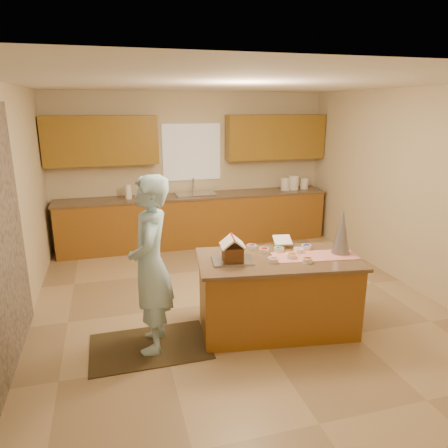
# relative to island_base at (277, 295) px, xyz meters

# --- Properties ---
(floor) EXTENTS (5.50, 5.50, 0.00)m
(floor) POSITION_rel_island_base_xyz_m (-0.24, 0.78, -0.41)
(floor) COLOR tan
(floor) RESTS_ON ground
(ceiling) EXTENTS (5.50, 5.50, 0.00)m
(ceiling) POSITION_rel_island_base_xyz_m (-0.24, 0.78, 2.29)
(ceiling) COLOR silver
(ceiling) RESTS_ON floor
(wall_back) EXTENTS (5.50, 5.50, 0.00)m
(wall_back) POSITION_rel_island_base_xyz_m (-0.24, 3.53, 0.94)
(wall_back) COLOR beige
(wall_back) RESTS_ON floor
(wall_front) EXTENTS (5.50, 5.50, 0.00)m
(wall_front) POSITION_rel_island_base_xyz_m (-0.24, -1.97, 0.94)
(wall_front) COLOR beige
(wall_front) RESTS_ON floor
(wall_left) EXTENTS (5.50, 5.50, 0.00)m
(wall_left) POSITION_rel_island_base_xyz_m (-2.74, 0.78, 0.94)
(wall_left) COLOR beige
(wall_left) RESTS_ON floor
(wall_right) EXTENTS (5.50, 5.50, 0.00)m
(wall_right) POSITION_rel_island_base_xyz_m (2.26, 0.78, 0.94)
(wall_right) COLOR beige
(wall_right) RESTS_ON floor
(window_curtain) EXTENTS (1.05, 0.03, 1.00)m
(window_curtain) POSITION_rel_island_base_xyz_m (-0.24, 3.50, 1.24)
(window_curtain) COLOR white
(window_curtain) RESTS_ON wall_back
(back_counter_base) EXTENTS (4.80, 0.60, 0.88)m
(back_counter_base) POSITION_rel_island_base_xyz_m (-0.24, 3.23, 0.03)
(back_counter_base) COLOR brown
(back_counter_base) RESTS_ON floor
(back_counter_top) EXTENTS (4.85, 0.63, 0.04)m
(back_counter_top) POSITION_rel_island_base_xyz_m (-0.24, 3.23, 0.49)
(back_counter_top) COLOR brown
(back_counter_top) RESTS_ON back_counter_base
(upper_cabinet_left) EXTENTS (1.85, 0.35, 0.80)m
(upper_cabinet_left) POSITION_rel_island_base_xyz_m (-1.79, 3.35, 1.49)
(upper_cabinet_left) COLOR olive
(upper_cabinet_left) RESTS_ON wall_back
(upper_cabinet_right) EXTENTS (1.85, 0.35, 0.80)m
(upper_cabinet_right) POSITION_rel_island_base_xyz_m (1.31, 3.35, 1.49)
(upper_cabinet_right) COLOR olive
(upper_cabinet_right) RESTS_ON wall_back
(sink) EXTENTS (0.70, 0.45, 0.12)m
(sink) POSITION_rel_island_base_xyz_m (-0.24, 3.23, 0.48)
(sink) COLOR silver
(sink) RESTS_ON back_counter_top
(faucet) EXTENTS (0.03, 0.03, 0.28)m
(faucet) POSITION_rel_island_base_xyz_m (-0.24, 3.41, 0.65)
(faucet) COLOR silver
(faucet) RESTS_ON back_counter_top
(island_base) EXTENTS (1.78, 1.06, 0.82)m
(island_base) POSITION_rel_island_base_xyz_m (0.00, 0.00, 0.00)
(island_base) COLOR brown
(island_base) RESTS_ON floor
(island_top) EXTENTS (1.86, 1.15, 0.04)m
(island_top) POSITION_rel_island_base_xyz_m (0.00, 0.00, 0.43)
(island_top) COLOR brown
(island_top) RESTS_ON island_base
(table_runner) EXTENTS (0.97, 0.46, 0.01)m
(table_runner) POSITION_rel_island_base_xyz_m (0.41, -0.06, 0.45)
(table_runner) COLOR red
(table_runner) RESTS_ON island_top
(baking_tray) EXTENTS (0.47, 0.37, 0.02)m
(baking_tray) POSITION_rel_island_base_xyz_m (-0.51, 0.03, 0.46)
(baking_tray) COLOR silver
(baking_tray) RESTS_ON island_top
(cookbook) EXTENTS (0.23, 0.19, 0.09)m
(cookbook) POSITION_rel_island_base_xyz_m (0.19, 0.33, 0.53)
(cookbook) COLOR white
(cookbook) RESTS_ON island_top
(tinsel_tree) EXTENTS (0.23, 0.23, 0.51)m
(tinsel_tree) POSITION_rel_island_base_xyz_m (0.73, -0.05, 0.70)
(tinsel_tree) COLOR #B5B6C2
(tinsel_tree) RESTS_ON island_top
(rug) EXTENTS (1.23, 0.80, 0.01)m
(rug) POSITION_rel_island_base_xyz_m (-1.43, -0.01, -0.40)
(rug) COLOR black
(rug) RESTS_ON floor
(boy) EXTENTS (0.56, 0.74, 1.82)m
(boy) POSITION_rel_island_base_xyz_m (-1.38, -0.01, 0.51)
(boy) COLOR #ABDAF2
(boy) RESTS_ON rug
(canister_a) EXTENTS (0.17, 0.17, 0.23)m
(canister_a) POSITION_rel_island_base_xyz_m (1.49, 3.23, 0.62)
(canister_a) COLOR white
(canister_a) RESTS_ON back_counter_top
(canister_b) EXTENTS (0.19, 0.19, 0.27)m
(canister_b) POSITION_rel_island_base_xyz_m (1.67, 3.23, 0.64)
(canister_b) COLOR white
(canister_b) RESTS_ON back_counter_top
(canister_c) EXTENTS (0.14, 0.14, 0.21)m
(canister_c) POSITION_rel_island_base_xyz_m (1.89, 3.23, 0.61)
(canister_c) COLOR white
(canister_c) RESTS_ON back_counter_top
(paper_towel) EXTENTS (0.11, 0.11, 0.25)m
(paper_towel) POSITION_rel_island_base_xyz_m (-1.41, 3.23, 0.63)
(paper_towel) COLOR white
(paper_towel) RESTS_ON back_counter_top
(gingerbread_house) EXTENTS (0.29, 0.29, 0.26)m
(gingerbread_house) POSITION_rel_island_base_xyz_m (-0.51, 0.03, 0.57)
(gingerbread_house) COLOR #573316
(gingerbread_house) RESTS_ON baking_tray
(candy_bowls) EXTENTS (0.72, 0.68, 0.05)m
(candy_bowls) POSITION_rel_island_base_xyz_m (0.10, 0.08, 0.47)
(candy_bowls) COLOR silver
(candy_bowls) RESTS_ON island_top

